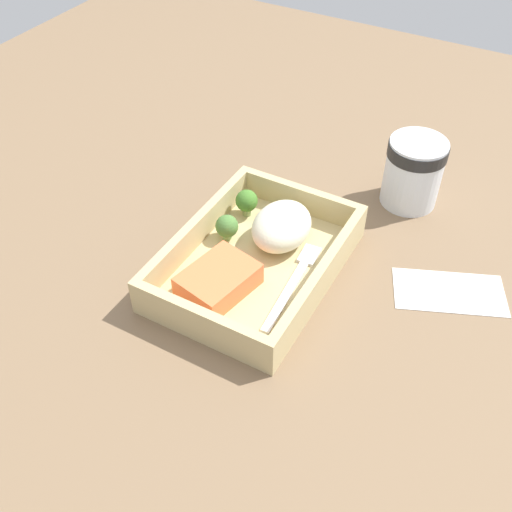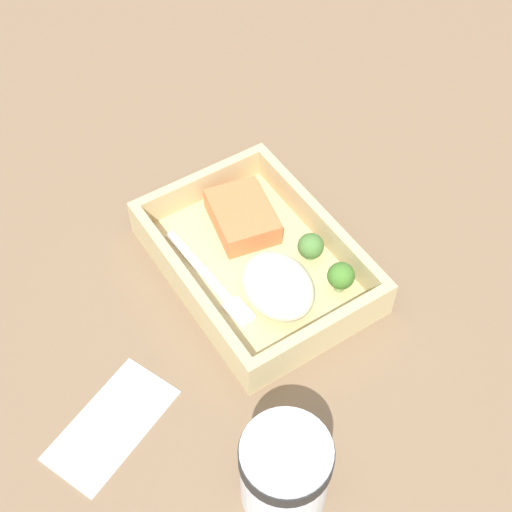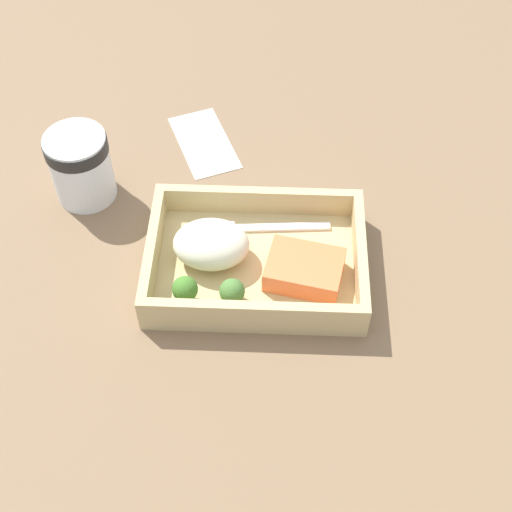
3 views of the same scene
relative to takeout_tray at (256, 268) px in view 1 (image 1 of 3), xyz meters
The scene contains 10 objects.
ground_plane 1.60cm from the takeout_tray, ahead, with size 160.00×160.00×2.00cm, color brown.
takeout_tray is the anchor object (origin of this frame).
tray_rim 2.54cm from the takeout_tray, ahead, with size 26.69×19.04×3.88cm.
salmon_fillet 6.60cm from the takeout_tray, 162.50° to the left, with size 9.06×6.75×3.02cm, color #F6703F.
mashed_potatoes 6.44cm from the takeout_tray, ahead, with size 9.42×7.35×5.20cm, color #EAE6C4.
broccoli_floret_1 6.89cm from the takeout_tray, 66.14° to the left, with size 3.06×3.06×3.60cm.
broccoli_floret_2 10.50cm from the takeout_tray, 36.48° to the left, with size 3.09×3.09×4.00cm.
fork 5.74cm from the takeout_tray, 93.95° to the right, with size 15.88×2.82×0.44cm.
paper_cup 27.08cm from the takeout_tray, 27.40° to the right, with size 8.28×8.28×10.04cm.
receipt_slip 24.40cm from the takeout_tray, 69.64° to the right, with size 7.03×13.67×0.24cm, color white.
Camera 1 is at (-47.62, -26.57, 54.83)cm, focal length 42.00 mm.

